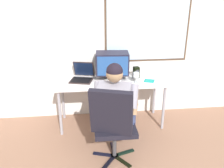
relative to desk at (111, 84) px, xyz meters
The scene contains 9 objects.
wall_rear 0.87m from the desk, 58.32° to the left, with size 5.57×0.08×2.82m.
desk is the anchor object (origin of this frame).
office_chair 0.93m from the desk, 94.83° to the right, with size 0.57×0.62×1.01m.
person_seated 0.66m from the desk, 90.58° to the right, with size 0.66×0.85×1.21m.
crt_monitor 0.31m from the desk, 67.12° to the left, with size 0.49×0.33×0.40m.
laptop 0.45m from the desk, 167.59° to the left, with size 0.39×0.41×0.25m.
wine_glass 0.40m from the desk, 19.91° to the right, with size 0.08×0.08×0.15m.
desk_speaker 0.42m from the desk, 12.14° to the left, with size 0.10×0.09×0.17m.
cd_case 0.56m from the desk, ahead, with size 0.18×0.17×0.01m.
Camera 1 is at (-0.55, -1.33, 1.97)m, focal length 38.36 mm.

